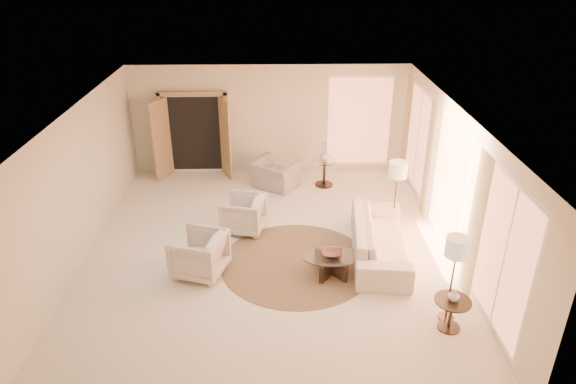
{
  "coord_description": "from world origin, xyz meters",
  "views": [
    {
      "loc": [
        0.2,
        -8.56,
        5.47
      ],
      "look_at": [
        0.4,
        0.4,
        1.1
      ],
      "focal_mm": 32.0,
      "sensor_mm": 36.0,
      "label": 1
    }
  ],
  "objects_px": {
    "coffee_table": "(331,262)",
    "side_table": "(324,170)",
    "armchair_right": "(199,252)",
    "side_vase": "(325,156)",
    "end_table": "(452,309)",
    "floor_lamp_far": "(457,251)",
    "accent_chair": "(275,170)",
    "armchair_left": "(243,212)",
    "sofa": "(380,238)",
    "bowl": "(331,253)",
    "floor_lamp_near": "(398,173)",
    "end_vase": "(454,296)"
  },
  "relations": [
    {
      "from": "end_vase",
      "to": "side_vase",
      "type": "relative_size",
      "value": 0.74
    },
    {
      "from": "armchair_left",
      "to": "armchair_right",
      "type": "relative_size",
      "value": 0.95
    },
    {
      "from": "armchair_left",
      "to": "coffee_table",
      "type": "height_order",
      "value": "armchair_left"
    },
    {
      "from": "accent_chair",
      "to": "armchair_right",
      "type": "bearing_deg",
      "value": 102.2
    },
    {
      "from": "end_table",
      "to": "end_vase",
      "type": "height_order",
      "value": "end_vase"
    },
    {
      "from": "coffee_table",
      "to": "end_vase",
      "type": "bearing_deg",
      "value": -41.43
    },
    {
      "from": "end_table",
      "to": "side_vase",
      "type": "relative_size",
      "value": 2.25
    },
    {
      "from": "sofa",
      "to": "side_table",
      "type": "distance_m",
      "value": 3.31
    },
    {
      "from": "coffee_table",
      "to": "side_table",
      "type": "distance_m",
      "value": 3.81
    },
    {
      "from": "floor_lamp_far",
      "to": "end_vase",
      "type": "bearing_deg",
      "value": -96.51
    },
    {
      "from": "floor_lamp_near",
      "to": "floor_lamp_far",
      "type": "xyz_separation_m",
      "value": [
        0.29,
        -2.83,
        -0.04
      ]
    },
    {
      "from": "sofa",
      "to": "bowl",
      "type": "relative_size",
      "value": 7.79
    },
    {
      "from": "armchair_left",
      "to": "side_table",
      "type": "height_order",
      "value": "armchair_left"
    },
    {
      "from": "accent_chair",
      "to": "end_vase",
      "type": "distance_m",
      "value": 5.91
    },
    {
      "from": "coffee_table",
      "to": "bowl",
      "type": "height_order",
      "value": "bowl"
    },
    {
      "from": "armchair_left",
      "to": "floor_lamp_near",
      "type": "xyz_separation_m",
      "value": [
        3.13,
        -0.07,
        0.9
      ]
    },
    {
      "from": "end_table",
      "to": "armchair_left",
      "type": "bearing_deg",
      "value": 137.28
    },
    {
      "from": "sofa",
      "to": "end_vase",
      "type": "bearing_deg",
      "value": -154.94
    },
    {
      "from": "side_table",
      "to": "floor_lamp_far",
      "type": "height_order",
      "value": "floor_lamp_far"
    },
    {
      "from": "end_table",
      "to": "bowl",
      "type": "height_order",
      "value": "end_table"
    },
    {
      "from": "accent_chair",
      "to": "floor_lamp_far",
      "type": "height_order",
      "value": "floor_lamp_far"
    },
    {
      "from": "end_table",
      "to": "side_table",
      "type": "relative_size",
      "value": 0.84
    },
    {
      "from": "floor_lamp_near",
      "to": "side_table",
      "type": "bearing_deg",
      "value": 119.06
    },
    {
      "from": "armchair_left",
      "to": "bowl",
      "type": "height_order",
      "value": "armchair_left"
    },
    {
      "from": "floor_lamp_near",
      "to": "floor_lamp_far",
      "type": "relative_size",
      "value": 1.03
    },
    {
      "from": "armchair_left",
      "to": "side_vase",
      "type": "distance_m",
      "value": 2.91
    },
    {
      "from": "end_vase",
      "to": "armchair_right",
      "type": "bearing_deg",
      "value": 158.91
    },
    {
      "from": "accent_chair",
      "to": "floor_lamp_near",
      "type": "bearing_deg",
      "value": 171.47
    },
    {
      "from": "floor_lamp_near",
      "to": "end_table",
      "type": "bearing_deg",
      "value": -85.08
    },
    {
      "from": "accent_chair",
      "to": "side_vase",
      "type": "height_order",
      "value": "side_vase"
    },
    {
      "from": "end_table",
      "to": "side_vase",
      "type": "xyz_separation_m",
      "value": [
        -1.51,
        5.32,
        0.43
      ]
    },
    {
      "from": "side_table",
      "to": "side_vase",
      "type": "relative_size",
      "value": 2.69
    },
    {
      "from": "floor_lamp_near",
      "to": "bowl",
      "type": "height_order",
      "value": "floor_lamp_near"
    },
    {
      "from": "floor_lamp_near",
      "to": "bowl",
      "type": "distance_m",
      "value": 2.31
    },
    {
      "from": "bowl",
      "to": "side_vase",
      "type": "distance_m",
      "value": 3.83
    },
    {
      "from": "armchair_left",
      "to": "coffee_table",
      "type": "xyz_separation_m",
      "value": [
        1.68,
        -1.62,
        -0.18
      ]
    },
    {
      "from": "bowl",
      "to": "end_vase",
      "type": "relative_size",
      "value": 1.76
    },
    {
      "from": "armchair_left",
      "to": "floor_lamp_far",
      "type": "bearing_deg",
      "value": 62.01
    },
    {
      "from": "armchair_right",
      "to": "side_vase",
      "type": "distance_m",
      "value": 4.56
    },
    {
      "from": "sofa",
      "to": "side_vase",
      "type": "relative_size",
      "value": 10.13
    },
    {
      "from": "armchair_right",
      "to": "side_vase",
      "type": "relative_size",
      "value": 3.53
    },
    {
      "from": "side_table",
      "to": "bowl",
      "type": "bearing_deg",
      "value": -93.09
    },
    {
      "from": "floor_lamp_near",
      "to": "side_vase",
      "type": "xyz_separation_m",
      "value": [
        -1.25,
        2.25,
        -0.52
      ]
    },
    {
      "from": "side_table",
      "to": "floor_lamp_far",
      "type": "distance_m",
      "value": 5.38
    },
    {
      "from": "accent_chair",
      "to": "floor_lamp_near",
      "type": "height_order",
      "value": "floor_lamp_near"
    },
    {
      "from": "floor_lamp_far",
      "to": "floor_lamp_near",
      "type": "bearing_deg",
      "value": 95.88
    },
    {
      "from": "accent_chair",
      "to": "side_vase",
      "type": "bearing_deg",
      "value": -143.37
    },
    {
      "from": "floor_lamp_near",
      "to": "side_vase",
      "type": "distance_m",
      "value": 2.63
    },
    {
      "from": "accent_chair",
      "to": "side_table",
      "type": "distance_m",
      "value": 1.22
    },
    {
      "from": "coffee_table",
      "to": "end_vase",
      "type": "height_order",
      "value": "end_vase"
    }
  ]
}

